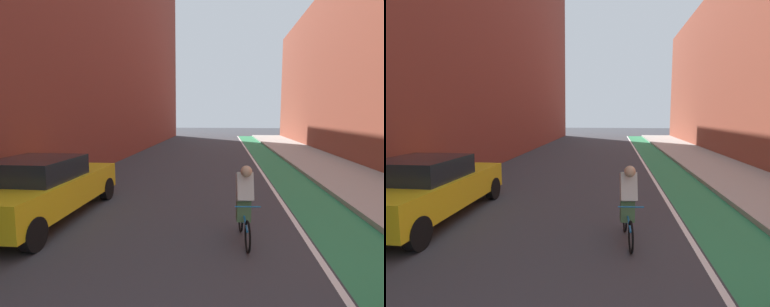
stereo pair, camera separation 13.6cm
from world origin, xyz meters
The scene contains 8 objects.
ground_plane centered at (0.00, 16.97, 0.00)m, with size 92.28×92.28×0.00m, color #38383D.
bike_lane_paint centered at (3.64, 18.97, 0.00)m, with size 1.60×41.95×0.00m, color #2D8451.
lane_divider_stripe centered at (2.74, 18.97, 0.00)m, with size 0.12×41.95×0.00m, color white.
sidewalk_right centered at (6.06, 18.97, 0.07)m, with size 3.25×41.95×0.14m, color #A8A59E.
building_facade_left centered at (-6.23, 18.96, 8.17)m, with size 4.15×41.95×16.35m.
building_facade_right centered at (8.88, 20.97, 5.54)m, with size 2.40×37.95×11.08m, color #9E4C38.
parked_sedan_yellow_cab centered at (-3.39, 9.70, 0.79)m, with size 2.02×4.70×1.53m.
cyclist_mid centered at (1.44, 8.85, 0.80)m, with size 0.48×1.65×1.58m.
Camera 1 is at (1.00, 2.80, 2.55)m, focal length 28.67 mm.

